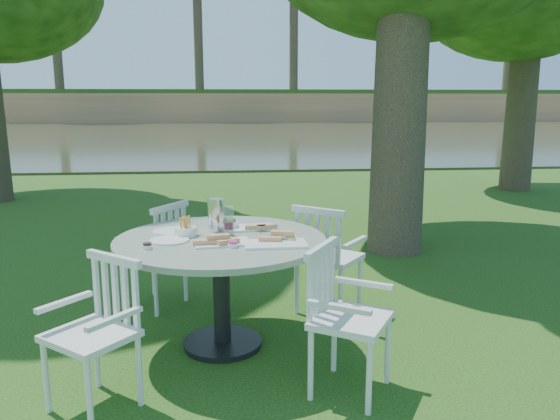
# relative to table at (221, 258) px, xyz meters

# --- Properties ---
(ground) EXTENTS (140.00, 140.00, 0.00)m
(ground) POSITION_rel_table_xyz_m (0.48, 0.46, -0.65)
(ground) COLOR #15390C
(ground) RESTS_ON ground
(table) EXTENTS (1.45, 1.45, 0.80)m
(table) POSITION_rel_table_xyz_m (0.00, 0.00, 0.00)
(table) COLOR black
(table) RESTS_ON ground
(chair_ne) EXTENTS (0.63, 0.62, 0.91)m
(chair_ne) POSITION_rel_table_xyz_m (0.81, 0.49, -0.12)
(chair_ne) COLOR white
(chair_ne) RESTS_ON ground
(chair_nw) EXTENTS (0.60, 0.61, 0.89)m
(chair_nw) POSITION_rel_table_xyz_m (-0.50, 0.81, -0.13)
(chair_nw) COLOR white
(chair_nw) RESTS_ON ground
(chair_sw) EXTENTS (0.59, 0.59, 0.86)m
(chair_sw) POSITION_rel_table_xyz_m (-0.67, -0.68, -0.15)
(chair_sw) COLOR white
(chair_sw) RESTS_ON ground
(chair_se) EXTENTS (0.59, 0.60, 0.89)m
(chair_se) POSITION_rel_table_xyz_m (0.69, -0.65, -0.13)
(chair_se) COLOR white
(chair_se) RESTS_ON ground
(tableware) EXTENTS (1.05, 0.72, 0.24)m
(tableware) POSITION_rel_table_xyz_m (-0.02, 0.08, 0.19)
(tableware) COLOR white
(tableware) RESTS_ON table
(river) EXTENTS (100.00, 28.00, 0.12)m
(river) POSITION_rel_table_xyz_m (0.48, 23.46, -0.65)
(river) COLOR #2F321D
(river) RESTS_ON ground
(far_bank) EXTENTS (100.00, 18.00, 15.20)m
(far_bank) POSITION_rel_table_xyz_m (0.75, 41.58, 6.59)
(far_bank) COLOR #A4764C
(far_bank) RESTS_ON ground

